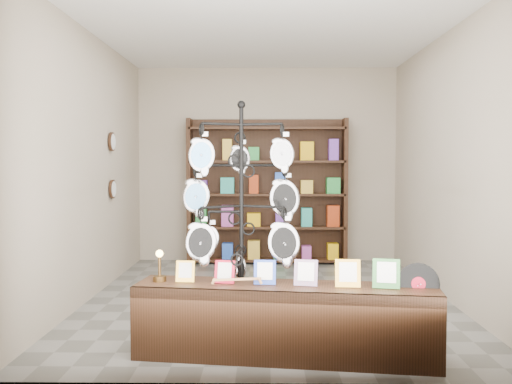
% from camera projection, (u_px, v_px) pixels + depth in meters
% --- Properties ---
extents(ground, '(5.00, 5.00, 0.00)m').
position_uv_depth(ground, '(268.00, 298.00, 6.46)').
color(ground, slate).
rests_on(ground, ground).
extents(room_envelope, '(5.00, 5.00, 5.00)m').
position_uv_depth(room_envelope, '(268.00, 134.00, 6.37)').
color(room_envelope, '#B2A28F').
rests_on(room_envelope, ground).
extents(display_tree, '(1.05, 0.92, 2.04)m').
position_uv_depth(display_tree, '(241.00, 206.00, 4.66)').
color(display_tree, black).
rests_on(display_tree, ground).
extents(front_shelf, '(2.40, 0.79, 0.83)m').
position_uv_depth(front_shelf, '(285.00, 321.00, 4.47)').
color(front_shelf, black).
rests_on(front_shelf, ground).
extents(back_shelving, '(2.42, 0.36, 2.20)m').
position_uv_depth(back_shelving, '(267.00, 196.00, 8.70)').
color(back_shelving, black).
rests_on(back_shelving, ground).
extents(wall_clocks, '(0.03, 0.24, 0.84)m').
position_uv_depth(wall_clocks, '(112.00, 165.00, 7.21)').
color(wall_clocks, black).
rests_on(wall_clocks, ground).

